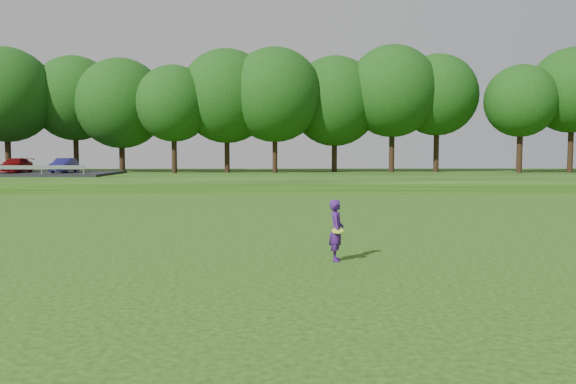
{
  "coord_description": "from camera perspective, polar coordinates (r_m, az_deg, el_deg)",
  "views": [
    {
      "loc": [
        1.32,
        -14.01,
        2.5
      ],
      "look_at": [
        1.77,
        2.68,
        1.3
      ],
      "focal_mm": 35.0,
      "sensor_mm": 36.0,
      "label": 1
    }
  ],
  "objects": [
    {
      "name": "walking_path",
      "position": [
        34.12,
        -3.75,
        -0.07
      ],
      "size": [
        130.0,
        1.6,
        0.04
      ],
      "primitive_type": "cube",
      "color": "gray",
      "rests_on": "ground"
    },
    {
      "name": "treeline",
      "position": [
        52.33,
        -3.03,
        10.24
      ],
      "size": [
        104.0,
        7.0,
        15.0
      ],
      "primitive_type": null,
      "color": "#143E0E",
      "rests_on": "berm"
    },
    {
      "name": "ground",
      "position": [
        14.29,
        -6.84,
        -5.99
      ],
      "size": [
        140.0,
        140.0,
        0.0
      ],
      "primitive_type": "plane",
      "color": "#183D0B",
      "rests_on": "ground"
    },
    {
      "name": "woman",
      "position": [
        12.9,
        4.94,
        -3.9
      ],
      "size": [
        0.39,
        0.62,
        1.41
      ],
      "color": "#3F176A",
      "rests_on": "ground"
    },
    {
      "name": "berm",
      "position": [
        48.08,
        -3.11,
        1.48
      ],
      "size": [
        130.0,
        30.0,
        0.6
      ],
      "primitive_type": "cube",
      "color": "#183D0B",
      "rests_on": "ground"
    }
  ]
}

